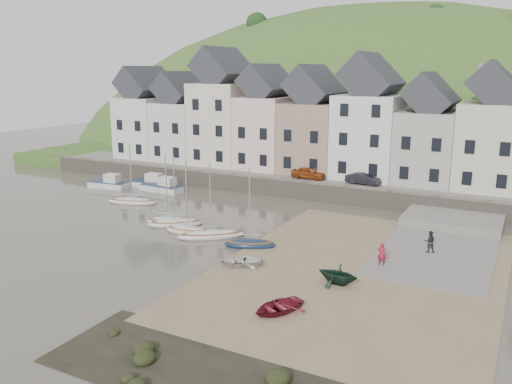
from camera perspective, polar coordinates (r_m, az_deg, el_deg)
The scene contains 25 objects.
ground at distance 40.67m, azimuth -3.97°, elevation -5.83°, with size 160.00×160.00×0.00m, color #4B443B.
quay_land at distance 68.90m, azimuth 10.15°, elevation 2.54°, with size 90.00×30.00×1.50m, color #345823.
quay_street at distance 58.08m, azimuth 6.69°, elevation 1.49°, with size 70.00×7.00×0.10m, color slate.
seawall at distance 55.04m, azimuth 5.35°, elevation 0.18°, with size 70.00×1.20×1.80m, color slate.
beach at distance 36.42m, azimuth 11.09°, elevation -8.32°, with size 18.00×26.00×0.06m, color #7F684D.
slipway at distance 43.04m, azimuth 19.35°, elevation -5.41°, with size 8.00×18.00×0.12m, color slate.
hillside at distance 100.98m, azimuth 11.92°, elevation -5.12°, with size 134.40×84.00×84.00m.
townhouse_terrace at distance 59.90m, azimuth 9.65°, elevation 7.34°, with size 61.05×8.00×13.93m.
sailboat_0 at distance 54.39m, azimuth -13.23°, elevation -0.97°, with size 5.28×2.97×6.32m.
sailboat_1 at distance 46.80m, azimuth -9.51°, elevation -3.08°, with size 3.88×2.96×6.32m.
sailboat_2 at distance 43.88m, azimuth -7.40°, elevation -4.11°, with size 4.07×1.87×6.32m.
sailboat_3 at distance 46.06m, azimuth -8.68°, elevation -3.32°, with size 4.70×4.00×6.32m.
sailboat_4 at distance 42.52m, azimuth -4.88°, elevation -4.63°, with size 5.17×4.53×6.32m.
sailboat_5 at distance 40.28m, azimuth -0.69°, elevation -5.59°, with size 4.19×2.83×6.32m.
motorboat_0 at distance 61.22m, azimuth -11.33°, elevation 1.00°, with size 5.22×2.12×1.70m.
motorboat_1 at distance 62.01m, azimuth -15.55°, elevation 0.93°, with size 4.75×2.25×1.70m.
motorboat_2 at distance 58.91m, azimuth -10.02°, elevation 0.59°, with size 5.03×2.03×1.70m.
rowboat_white at distance 36.46m, azimuth -1.73°, elevation -7.49°, with size 2.09×2.93×0.61m, color silver.
rowboat_green at distance 33.73m, azimuth 8.85°, elevation -8.71°, with size 2.24×2.59×1.37m, color black.
rowboat_red at distance 29.91m, azimuth 2.37°, elevation -12.26°, with size 2.23×3.12×0.65m, color maroon.
person_red at distance 37.08m, azimuth 13.44°, elevation -6.55°, with size 0.60×0.39×1.64m, color maroon.
person_dark at distance 40.68m, azimuth 18.27°, elevation -5.11°, with size 0.79×0.61×1.62m, color #222227.
car_left at distance 57.29m, azimuth 5.68°, elevation 2.05°, with size 1.50×3.72×1.27m, color #8E3B14.
car_right at distance 55.36m, azimuth 11.50°, elevation 1.42°, with size 1.25×3.59×1.18m, color black.
shore_rocks at distance 24.91m, azimuth -6.10°, elevation -18.68°, with size 14.00×6.00×0.73m.
Camera 1 is at (20.37, -32.62, 13.23)m, focal length 37.01 mm.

